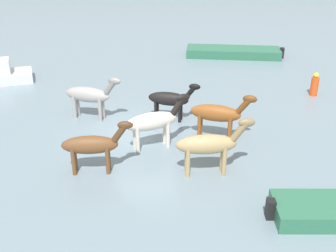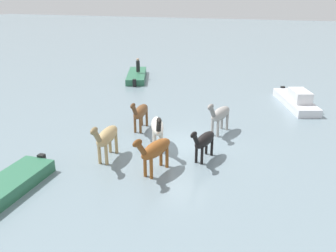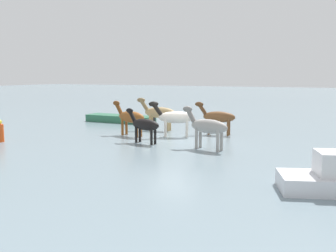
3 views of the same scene
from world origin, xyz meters
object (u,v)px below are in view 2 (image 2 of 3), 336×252
(boat_launch_far, at_px, (137,77))
(person_boatman_standing, at_px, (138,65))
(horse_chestnut_trailing, at_px, (106,137))
(horse_mid_herd, at_px, (155,150))
(horse_dark_mare, at_px, (204,141))
(horse_gray_outer, at_px, (140,112))
(boat_tender_starboard, at_px, (296,101))
(horse_dun_straggler, at_px, (157,127))
(horse_rear_stallion, at_px, (220,114))

(boat_launch_far, xyz_separation_m, person_boatman_standing, (-0.07, 0.13, 0.98))
(horse_chestnut_trailing, bearing_deg, horse_mid_herd, 73.19)
(horse_dark_mare, height_order, boat_launch_far, horse_dark_mare)
(horse_gray_outer, xyz_separation_m, boat_tender_starboard, (-7.12, 8.18, -0.70))
(horse_gray_outer, relative_size, boat_launch_far, 0.43)
(horse_gray_outer, height_order, horse_mid_herd, horse_mid_herd)
(horse_dun_straggler, relative_size, person_boatman_standing, 2.06)
(horse_gray_outer, bearing_deg, horse_dark_mare, 54.76)
(horse_mid_herd, xyz_separation_m, boat_tender_starboard, (-11.43, 5.75, -0.73))
(boat_tender_starboard, distance_m, person_boatman_standing, 13.53)
(horse_dun_straggler, height_order, boat_launch_far, horse_dun_straggler)
(horse_gray_outer, bearing_deg, horse_rear_stallion, 97.69)
(boat_launch_far, relative_size, person_boatman_standing, 4.61)
(horse_rear_stallion, distance_m, horse_mid_herd, 5.44)
(horse_chestnut_trailing, xyz_separation_m, boat_launch_far, (-14.74, -4.83, -0.91))
(boat_tender_starboard, bearing_deg, boat_launch_far, -125.20)
(horse_chestnut_trailing, height_order, horse_gray_outer, horse_chestnut_trailing)
(boat_launch_far, distance_m, person_boatman_standing, 0.99)
(horse_dark_mare, relative_size, horse_rear_stallion, 0.88)
(horse_dun_straggler, bearing_deg, horse_gray_outer, -162.27)
(horse_dark_mare, relative_size, person_boatman_standing, 1.85)
(horse_dark_mare, bearing_deg, horse_gray_outer, -108.28)
(horse_dark_mare, relative_size, boat_launch_far, 0.40)
(horse_dark_mare, relative_size, horse_mid_herd, 0.89)
(horse_dark_mare, height_order, horse_dun_straggler, horse_dun_straggler)
(horse_dark_mare, distance_m, person_boatman_standing, 16.16)
(horse_dark_mare, relative_size, horse_dun_straggler, 0.90)
(person_boatman_standing, bearing_deg, horse_dun_straggler, 26.43)
(horse_dark_mare, height_order, horse_rear_stallion, horse_rear_stallion)
(horse_dun_straggler, bearing_deg, horse_rear_stallion, 114.41)
(horse_dun_straggler, distance_m, boat_tender_starboard, 11.16)
(horse_rear_stallion, height_order, boat_tender_starboard, horse_rear_stallion)
(horse_dark_mare, height_order, horse_gray_outer, horse_gray_outer)
(horse_mid_herd, height_order, boat_tender_starboard, horse_mid_herd)
(boat_launch_far, height_order, boat_tender_starboard, boat_tender_starboard)
(horse_gray_outer, height_order, boat_launch_far, horse_gray_outer)
(horse_dun_straggler, bearing_deg, horse_mid_herd, -6.21)
(horse_chestnut_trailing, height_order, horse_mid_herd, horse_chestnut_trailing)
(horse_dun_straggler, bearing_deg, boat_tender_starboard, 120.84)
(person_boatman_standing, bearing_deg, horse_rear_stallion, 41.27)
(horse_dark_mare, relative_size, horse_gray_outer, 0.92)
(horse_dark_mare, distance_m, horse_mid_herd, 2.45)
(boat_tender_starboard, bearing_deg, horse_chestnut_trailing, -55.87)
(horse_rear_stallion, distance_m, horse_dun_straggler, 3.73)
(boat_launch_far, bearing_deg, horse_mid_herd, -173.84)
(person_boatman_standing, bearing_deg, horse_gray_outer, 23.32)
(horse_dun_straggler, distance_m, person_boatman_standing, 14.46)
(horse_chestnut_trailing, bearing_deg, horse_dun_straggler, 132.13)
(horse_dark_mare, bearing_deg, horse_chestnut_trailing, -59.49)
(horse_dark_mare, xyz_separation_m, horse_dun_straggler, (-0.58, -2.40, 0.14))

